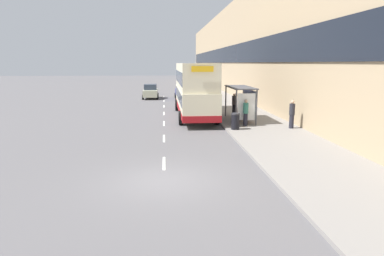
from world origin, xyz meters
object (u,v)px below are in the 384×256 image
(pedestrian_at_shelter, at_px, (292,114))
(litter_bin, at_px, (235,121))
(car_0, at_px, (183,92))
(bus_shelter, at_px, (244,97))
(pedestrian_2, at_px, (246,112))
(car_1, at_px, (151,92))
(pedestrian_1, at_px, (234,104))
(double_decker_bus_near, at_px, (194,89))

(pedestrian_at_shelter, height_order, litter_bin, pedestrian_at_shelter)
(car_0, bearing_deg, litter_bin, -83.95)
(bus_shelter, height_order, car_0, bus_shelter)
(bus_shelter, height_order, pedestrian_2, bus_shelter)
(car_1, bearing_deg, litter_bin, 106.19)
(car_0, bearing_deg, pedestrian_2, -80.89)
(pedestrian_1, bearing_deg, pedestrian_at_shelter, -65.84)
(car_0, bearing_deg, pedestrian_at_shelter, -73.94)
(pedestrian_at_shelter, height_order, pedestrian_2, pedestrian_at_shelter)
(car_0, distance_m, litter_bin, 20.74)
(car_0, height_order, car_1, car_0)
(bus_shelter, bearing_deg, car_1, 112.16)
(double_decker_bus_near, distance_m, pedestrian_at_shelter, 8.50)
(double_decker_bus_near, bearing_deg, litter_bin, -71.48)
(pedestrian_at_shelter, bearing_deg, car_1, 115.04)
(car_0, bearing_deg, car_1, 170.15)
(bus_shelter, height_order, car_1, bus_shelter)
(bus_shelter, xyz_separation_m, double_decker_bus_near, (-3.30, 3.07, 0.41))
(car_1, xyz_separation_m, pedestrian_at_shelter, (9.91, -21.22, 0.21))
(pedestrian_at_shelter, height_order, pedestrian_1, pedestrian_at_shelter)
(car_1, bearing_deg, pedestrian_at_shelter, 115.04)
(double_decker_bus_near, xyz_separation_m, litter_bin, (2.08, -6.20, -1.62))
(pedestrian_1, distance_m, litter_bin, 6.03)
(double_decker_bus_near, height_order, litter_bin, double_decker_bus_near)
(pedestrian_1, relative_size, litter_bin, 1.73)
(car_0, height_order, pedestrian_1, pedestrian_1)
(double_decker_bus_near, relative_size, litter_bin, 10.97)
(pedestrian_2, bearing_deg, double_decker_bus_near, 120.94)
(bus_shelter, distance_m, pedestrian_2, 2.14)
(pedestrian_at_shelter, bearing_deg, double_decker_bus_near, 133.58)
(car_1, bearing_deg, pedestrian_1, 115.37)
(pedestrian_1, xyz_separation_m, litter_bin, (-1.12, -5.91, -0.40))
(car_1, xyz_separation_m, litter_bin, (6.19, -21.32, -0.19))
(pedestrian_1, bearing_deg, bus_shelter, -87.84)
(double_decker_bus_near, xyz_separation_m, car_0, (-0.11, 14.43, -1.40))
(bus_shelter, bearing_deg, pedestrian_2, -98.37)
(pedestrian_2, bearing_deg, bus_shelter, 81.63)
(pedestrian_1, bearing_deg, litter_bin, -100.70)
(car_1, bearing_deg, double_decker_bus_near, 105.21)
(pedestrian_1, bearing_deg, pedestrian_2, -92.21)
(double_decker_bus_near, distance_m, pedestrian_1, 3.43)
(car_0, relative_size, pedestrian_1, 2.40)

